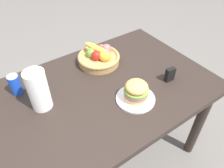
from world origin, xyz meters
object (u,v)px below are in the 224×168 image
Objects in this scene: sandwich at (136,91)px; fruit_basket at (99,57)px; paper_towel_roll at (38,90)px; napkin_holder at (170,74)px; plate at (135,99)px; soda_can at (15,85)px.

fruit_basket is (0.02, 0.42, -0.02)m from sandwich.
napkin_holder is (0.74, -0.25, -0.07)m from paper_towel_roll.
napkin_holder is at bearing -18.43° from paper_towel_roll.
plate is 0.70m from soda_can.
fruit_basket is (0.56, -0.02, -0.01)m from soda_can.
paper_towel_roll is at bearing 150.50° from sandwich.
paper_towel_roll reaches higher than fruit_basket.
soda_can is (-0.54, 0.45, 0.06)m from plate.
soda_can is at bearing 140.25° from sandwich.
paper_towel_roll reaches higher than sandwich.
soda_can reaches higher than napkin_holder.
paper_towel_roll is (-0.46, 0.26, 0.05)m from sandwich.
fruit_basket reaches higher than soda_can.
napkin_holder is at bearing 2.31° from sandwich.
paper_towel_roll is at bearing 150.50° from plate.
fruit_basket is 0.51m from paper_towel_roll.
paper_towel_roll is at bearing -160.80° from fruit_basket.
sandwich is 0.53m from paper_towel_roll.
napkin_holder is at bearing -57.56° from fruit_basket.
soda_can is at bearing 140.25° from plate.
paper_towel_roll is 2.67× the size of napkin_holder.
plate is 0.43m from fruit_basket.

